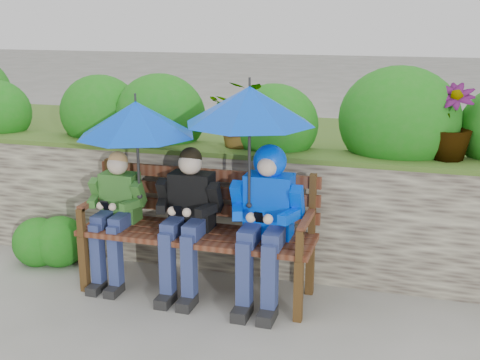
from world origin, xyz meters
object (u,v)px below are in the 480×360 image
(boy_right, at_px, (266,212))
(umbrella_right, at_px, (250,105))
(umbrella_left, at_px, (136,119))
(park_bench, at_px, (200,223))
(boy_middle, at_px, (187,213))
(boy_left, at_px, (115,209))

(boy_right, bearing_deg, umbrella_right, -173.17)
(umbrella_left, bearing_deg, park_bench, 6.62)
(boy_middle, bearing_deg, boy_left, 179.32)
(boy_left, distance_m, umbrella_right, 1.41)
(umbrella_left, height_order, umbrella_right, umbrella_right)
(park_bench, relative_size, boy_right, 1.53)
(park_bench, bearing_deg, umbrella_left, -173.38)
(park_bench, distance_m, boy_middle, 0.15)
(boy_middle, xyz_separation_m, umbrella_right, (0.49, -0.01, 0.84))
(boy_left, relative_size, umbrella_right, 1.13)
(park_bench, height_order, umbrella_right, umbrella_right)
(boy_middle, relative_size, umbrella_left, 1.24)
(boy_left, distance_m, boy_right, 1.23)
(umbrella_right, bearing_deg, boy_left, 179.26)
(boy_left, height_order, boy_middle, boy_middle)
(park_bench, xyz_separation_m, boy_right, (0.55, -0.08, 0.17))
(park_bench, bearing_deg, umbrella_right, -12.25)
(boy_right, relative_size, umbrella_left, 1.30)
(boy_left, xyz_separation_m, boy_middle, (0.61, -0.01, 0.03))
(park_bench, bearing_deg, boy_left, -173.44)
(boy_middle, distance_m, umbrella_right, 0.97)
(boy_left, xyz_separation_m, umbrella_right, (1.10, -0.01, 0.87))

